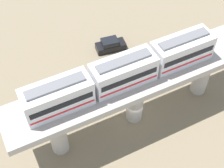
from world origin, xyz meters
The scene contains 5 objects.
ground_plane centered at (0.00, 0.00, 0.00)m, with size 120.00×120.00×0.00m, color #84755B.
viaduct centered at (0.00, 0.00, 5.53)m, with size 5.20×28.85×7.27m.
train centered at (0.00, 1.69, 8.80)m, with size 2.64×20.50×3.24m.
parked_car_black centered at (11.85, -2.76, 0.74)m, with size 2.41×4.42×1.76m.
parked_car_white centered at (5.85, 1.18, 0.74)m, with size 2.40×4.42×1.76m.
Camera 1 is at (-19.19, 12.61, 32.86)m, focal length 52.92 mm.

